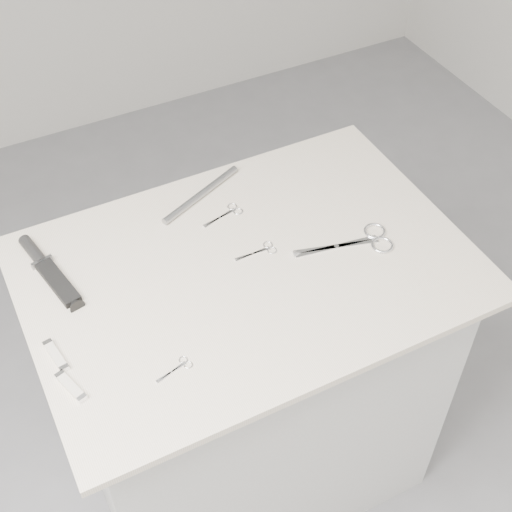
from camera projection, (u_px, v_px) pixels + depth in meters
name	position (u px, v px, depth m)	size (l,w,h in m)	color
ground	(251.00, 464.00, 2.27)	(4.00, 4.00, 0.01)	gray
plinth	(250.00, 384.00, 1.94)	(0.90, 0.60, 0.90)	#BCBCBA
display_board	(248.00, 269.00, 1.61)	(1.00, 0.70, 0.02)	beige
large_shears	(363.00, 241.00, 1.66)	(0.23, 0.11, 0.01)	silver
embroidery_scissors_a	(262.00, 251.00, 1.64)	(0.10, 0.04, 0.00)	silver
embroidery_scissors_b	(228.00, 213.00, 1.73)	(0.11, 0.05, 0.00)	silver
tiny_scissors	(178.00, 368.00, 1.41)	(0.08, 0.04, 0.00)	silver
sheathed_knife	(46.00, 267.00, 1.59)	(0.08, 0.25, 0.03)	black
pocket_knife_a	(71.00, 387.00, 1.38)	(0.04, 0.09, 0.01)	beige
pocket_knife_b	(56.00, 356.00, 1.43)	(0.03, 0.09, 0.01)	beige
metal_rail	(201.00, 194.00, 1.76)	(0.02, 0.02, 0.26)	gray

